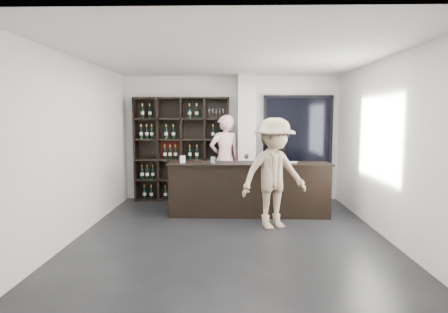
{
  "coord_description": "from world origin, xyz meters",
  "views": [
    {
      "loc": [
        0.02,
        -6.07,
        1.95
      ],
      "look_at": [
        -0.14,
        1.1,
        1.19
      ],
      "focal_mm": 30.0,
      "sensor_mm": 36.0,
      "label": 1
    }
  ],
  "objects_px": {
    "tasting_counter": "(249,189)",
    "taster_pink": "(225,159)",
    "taster_black": "(273,166)",
    "customer": "(274,173)",
    "wine_shelf": "(182,149)"
  },
  "relations": [
    {
      "from": "taster_pink",
      "to": "customer",
      "type": "bearing_deg",
      "value": 91.33
    },
    {
      "from": "taster_black",
      "to": "customer",
      "type": "height_order",
      "value": "customer"
    },
    {
      "from": "taster_pink",
      "to": "taster_black",
      "type": "bearing_deg",
      "value": 157.1
    },
    {
      "from": "taster_pink",
      "to": "customer",
      "type": "distance_m",
      "value": 2.19
    },
    {
      "from": "taster_black",
      "to": "customer",
      "type": "relative_size",
      "value": 0.87
    },
    {
      "from": "tasting_counter",
      "to": "customer",
      "type": "distance_m",
      "value": 1.03
    },
    {
      "from": "wine_shelf",
      "to": "taster_pink",
      "type": "bearing_deg",
      "value": -9.37
    },
    {
      "from": "taster_pink",
      "to": "wine_shelf",
      "type": "bearing_deg",
      "value": -32.27
    },
    {
      "from": "taster_pink",
      "to": "tasting_counter",
      "type": "bearing_deg",
      "value": 90.49
    },
    {
      "from": "taster_pink",
      "to": "taster_black",
      "type": "height_order",
      "value": "taster_pink"
    },
    {
      "from": "wine_shelf",
      "to": "tasting_counter",
      "type": "distance_m",
      "value": 2.11
    },
    {
      "from": "tasting_counter",
      "to": "customer",
      "type": "height_order",
      "value": "customer"
    },
    {
      "from": "tasting_counter",
      "to": "customer",
      "type": "relative_size",
      "value": 1.65
    },
    {
      "from": "tasting_counter",
      "to": "taster_pink",
      "type": "distance_m",
      "value": 1.34
    },
    {
      "from": "wine_shelf",
      "to": "taster_black",
      "type": "bearing_deg",
      "value": -4.49
    }
  ]
}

